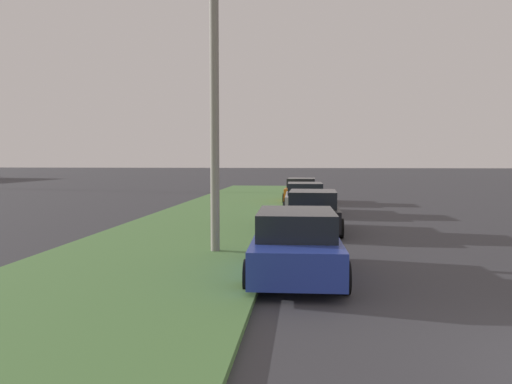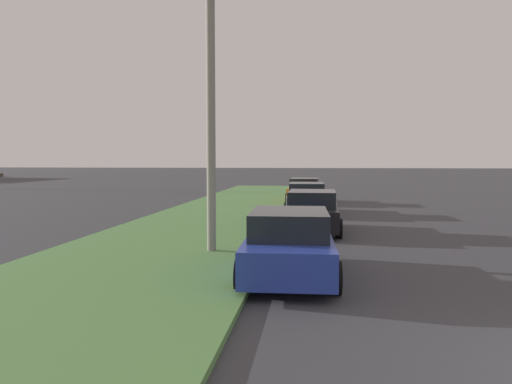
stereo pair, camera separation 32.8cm
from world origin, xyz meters
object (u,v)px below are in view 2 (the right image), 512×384
parked_car_silver (307,198)px  streetlight (224,90)px  parked_car_blue (290,244)px  parked_car_orange (305,191)px  parked_car_black (312,212)px

parked_car_silver → streetlight: (-10.37, 2.02, 3.67)m
streetlight → parked_car_blue: bearing=-141.0°
parked_car_orange → streetlight: 16.69m
parked_car_black → parked_car_silver: (5.93, 0.29, 0.00)m
parked_car_silver → streetlight: 11.18m
parked_car_blue → streetlight: streetlight is taller
parked_car_black → streetlight: 6.21m
streetlight → parked_car_orange: bearing=-6.4°
parked_car_silver → streetlight: streetlight is taller
parked_car_black → parked_car_silver: same height
streetlight → parked_car_black: bearing=-27.5°
parked_car_blue → parked_car_black: bearing=-5.4°
streetlight → parked_car_silver: bearing=-11.0°
parked_car_blue → parked_car_silver: 12.66m
parked_car_blue → parked_car_black: size_ratio=1.00×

